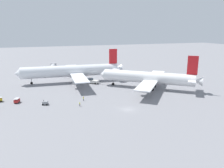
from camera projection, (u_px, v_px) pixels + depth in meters
The scene contains 9 objects.
ground_plane at pixel (128, 109), 77.79m from camera, with size 600.00×600.00×0.00m, color gray.
airliner_at_gate_left at pixel (72, 71), 116.69m from camera, with size 55.00×49.73×16.72m.
airliner_being_pushed at pixel (148, 78), 103.88m from camera, with size 40.20×37.60×16.07m.
pushback_tug at pixel (92, 81), 114.61m from camera, with size 7.80×7.52×2.91m.
gse_gpu_cart_small at pixel (45, 103), 82.28m from camera, with size 2.56×2.29×1.90m.
gse_baggage_cart_near_cluster at pixel (17, 101), 84.65m from camera, with size 2.35×3.09×1.71m.
ground_crew_wing_walker_right at pixel (83, 98), 87.00m from camera, with size 0.41×0.43×1.75m.
ground_crew_ramp_agent_by_cones at pixel (80, 104), 80.82m from camera, with size 0.36×0.50×1.59m.
jet_bridge at pixel (53, 67), 139.12m from camera, with size 6.31×17.51×5.72m.
Camera 1 is at (-30.22, -67.11, 27.25)m, focal length 35.97 mm.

